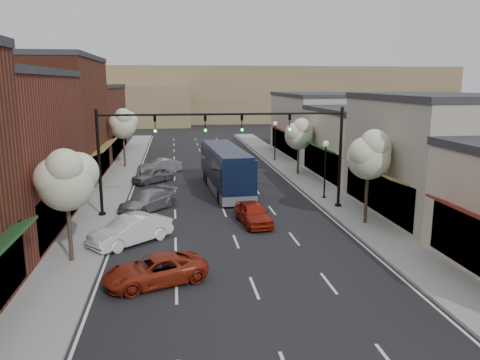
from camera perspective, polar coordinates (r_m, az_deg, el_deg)
name	(u,v)px	position (r m, az deg, el deg)	size (l,w,h in m)	color
ground	(241,255)	(24.16, 0.13, -9.08)	(160.00, 160.00, 0.00)	black
sidewalk_left	(115,183)	(42.05, -14.95, -0.31)	(2.80, 73.00, 0.15)	gray
sidewalk_right	(303,177)	(43.31, 7.68, 0.33)	(2.80, 73.00, 0.15)	gray
curb_left	(132,182)	(41.90, -13.05, -0.26)	(0.25, 73.00, 0.17)	gray
curb_right	(288,178)	(42.95, 5.88, 0.28)	(0.25, 73.00, 0.17)	gray
bldg_left_midfar	(44,121)	(43.87, -22.73, 6.70)	(10.14, 14.10, 10.90)	#5E2B1B
bldg_left_far	(81,120)	(59.54, -18.80, 6.89)	(10.14, 18.10, 8.40)	maroon
bldg_right_midnear	(434,155)	(33.34, 22.60, 2.79)	(9.14, 12.10, 7.90)	#A39A8B
bldg_right_midfar	(362,144)	(44.08, 14.64, 4.33)	(9.14, 12.10, 6.40)	beige
bldg_right_far	(316,125)	(57.13, 9.30, 6.68)	(9.14, 16.10, 7.40)	#A39A8B
hill_far	(187,94)	(112.42, -6.49, 10.40)	(120.00, 30.00, 12.00)	#7A6647
hill_near	(66,106)	(102.79, -20.49, 8.50)	(50.00, 20.00, 8.00)	#7A6647
signal_mast_right	(307,143)	(31.85, 8.15, 4.49)	(8.22, 0.46, 7.00)	black
signal_mast_left	(137,146)	(30.70, -12.50, 4.06)	(8.22, 0.46, 7.00)	black
tree_right_near	(370,154)	(29.01, 15.55, 3.13)	(2.85, 2.65, 5.95)	#47382B
tree_right_far	(299,133)	(44.08, 7.25, 5.69)	(2.85, 2.65, 5.43)	#47382B
tree_left_near	(66,178)	(23.27, -20.40, 0.18)	(2.85, 2.65, 5.69)	#47382B
tree_left_far	(123,123)	(48.71, -14.04, 6.74)	(2.85, 2.65, 6.13)	#47382B
lamp_post_near	(325,160)	(35.09, 10.37, 2.42)	(0.44, 0.44, 4.44)	black
lamp_post_far	(275,134)	(51.83, 4.30, 5.56)	(0.44, 0.44, 4.44)	black
coach_bus	(225,168)	(37.64, -1.79, 1.43)	(3.25, 11.63, 3.51)	black
red_hatchback	(253,213)	(28.92, 1.65, -4.08)	(1.65, 4.10, 1.40)	maroon
parked_car_a	(155,270)	(20.98, -10.32, -10.77)	(2.06, 4.48, 1.24)	maroon
parked_car_b	(131,230)	(26.14, -13.18, -5.98)	(1.62, 4.65, 1.53)	white
parked_car_c	(148,201)	(32.58, -11.19, -2.51)	(1.90, 4.69, 1.36)	gray
parked_car_d	(153,175)	(41.56, -10.55, 0.60)	(1.59, 3.96, 1.35)	slate
parked_car_e	(160,166)	(45.97, -9.76, 1.70)	(1.44, 4.13, 1.36)	#9C9DA1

